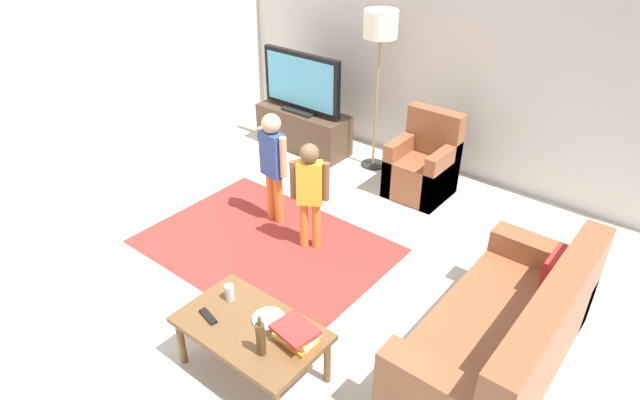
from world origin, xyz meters
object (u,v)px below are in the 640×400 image
(book_stack, at_px, (296,334))
(tv_remote, at_px, (208,316))
(armchair, at_px, (424,168))
(child_center, at_px, (310,187))
(floor_lamp, at_px, (380,33))
(bottle, at_px, (261,338))
(soda_can, at_px, (230,292))
(coffee_table, at_px, (251,332))
(couch, at_px, (508,341))
(tv, at_px, (301,83))
(plate, at_px, (269,319))
(child_near_tv, at_px, (273,159))
(tv_stand, at_px, (303,130))

(book_stack, distance_m, tv_remote, 0.64)
(armchair, relative_size, child_center, 0.86)
(floor_lamp, bearing_deg, bottle, -67.72)
(armchair, height_order, tv_remote, armchair)
(soda_can, bearing_deg, armchair, 90.69)
(child_center, xyz_separation_m, coffee_table, (0.64, -1.38, -0.26))
(bottle, bearing_deg, tv_remote, 180.00)
(child_center, bearing_deg, couch, -8.69)
(couch, height_order, armchair, armchair)
(floor_lamp, distance_m, bottle, 3.61)
(couch, relative_size, child_center, 1.73)
(tv, xyz_separation_m, tv_remote, (1.76, -3.04, -0.42))
(coffee_table, xyz_separation_m, book_stack, (0.32, 0.09, 0.11))
(plate, bearing_deg, book_stack, -5.83)
(armchair, xyz_separation_m, book_stack, (0.66, -2.81, 0.18))
(child_center, bearing_deg, bottle, -60.24)
(armchair, bearing_deg, child_near_tv, -121.64)
(soda_can, bearing_deg, tv, 121.71)
(floor_lamp, bearing_deg, armchair, -14.08)
(bottle, bearing_deg, child_center, 119.76)
(tv_stand, relative_size, plate, 5.45)
(child_center, relative_size, book_stack, 3.46)
(floor_lamp, relative_size, plate, 8.09)
(armchair, distance_m, bottle, 3.08)
(couch, distance_m, armchair, 2.48)
(child_near_tv, xyz_separation_m, plate, (1.24, -1.39, -0.25))
(armchair, height_order, coffee_table, armchair)
(child_near_tv, bearing_deg, floor_lamp, 86.55)
(plate, bearing_deg, child_near_tv, 131.82)
(tv, relative_size, soda_can, 9.17)
(book_stack, distance_m, plate, 0.28)
(coffee_table, xyz_separation_m, bottle, (0.22, -0.12, 0.17))
(soda_can, bearing_deg, couch, 30.78)
(bottle, bearing_deg, couch, 46.85)
(coffee_table, bearing_deg, bottle, -28.61)
(bottle, relative_size, plate, 1.36)
(tv, distance_m, coffee_table, 3.60)
(floor_lamp, xyz_separation_m, child_center, (0.46, -1.71, -0.92))
(child_center, height_order, plate, child_center)
(child_near_tv, height_order, plate, child_near_tv)
(tv_remote, relative_size, soda_can, 1.42)
(bottle, bearing_deg, armchair, 100.38)
(child_near_tv, distance_m, tv_remote, 1.88)
(coffee_table, xyz_separation_m, soda_can, (-0.30, 0.10, 0.11))
(couch, relative_size, tv_remote, 10.59)
(coffee_table, height_order, soda_can, soda_can)
(child_near_tv, xyz_separation_m, bottle, (1.41, -1.63, -0.13))
(couch, relative_size, armchair, 2.00)
(floor_lamp, relative_size, tv_remote, 10.47)
(tv_stand, relative_size, coffee_table, 1.20)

